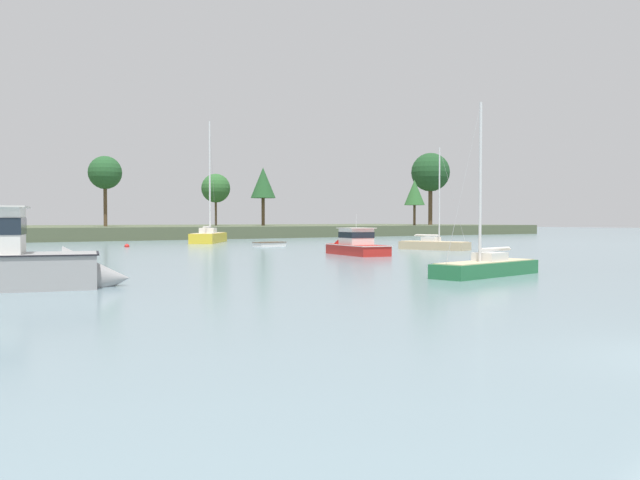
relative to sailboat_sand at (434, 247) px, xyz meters
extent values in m
cube|color=tan|center=(0.00, -0.01, -0.09)|extent=(3.53, 6.38, 1.18)
cube|color=#CCB78E|center=(0.00, -0.01, 0.52)|extent=(3.21, 5.96, 0.04)
cube|color=silver|center=(-0.09, 0.28, 0.72)|extent=(1.51, 1.63, 0.37)
cylinder|color=silver|center=(0.15, -0.48, 4.56)|extent=(0.12, 0.12, 8.04)
cylinder|color=silver|center=(-0.21, 0.69, 1.00)|extent=(0.81, 2.37, 0.10)
cylinder|color=silver|center=(-0.21, 0.69, 1.05)|extent=(0.78, 2.14, 0.14)
cylinder|color=#999999|center=(0.51, -1.65, 4.53)|extent=(0.74, 2.36, 8.00)
cube|color=gold|center=(-8.20, 27.95, -0.04)|extent=(7.71, 9.31, 1.83)
cube|color=#CCB78E|center=(-8.20, 27.95, 0.90)|extent=(7.12, 8.66, 0.04)
cube|color=silver|center=(-8.48, 27.56, 1.21)|extent=(2.58, 2.68, 0.58)
cylinder|color=silver|center=(-7.75, 28.57, 7.31)|extent=(0.19, 0.19, 12.79)
cylinder|color=silver|center=(-8.87, 27.02, 1.60)|extent=(2.37, 3.21, 0.15)
cylinder|color=silver|center=(-8.87, 27.02, 1.65)|extent=(2.13, 2.89, 0.14)
cylinder|color=#999999|center=(-6.63, 30.13, 7.29)|extent=(2.26, 3.14, 12.74)
cube|color=white|center=(-8.07, 14.40, -0.08)|extent=(3.20, 1.81, 0.57)
cube|color=brown|center=(-8.07, 14.40, 0.21)|extent=(3.33, 1.93, 0.05)
cube|color=tan|center=(-8.07, 14.40, 0.17)|extent=(0.25, 1.22, 0.03)
cone|color=gray|center=(-33.42, -16.20, 0.10)|extent=(3.03, 3.10, 2.55)
cube|color=#B2231E|center=(-10.76, -3.12, -0.03)|extent=(3.28, 6.40, 1.17)
cone|color=#B2231E|center=(-10.24, -0.11, -0.03)|extent=(2.30, 2.03, 2.04)
cube|color=silver|center=(-10.76, -3.12, 0.53)|extent=(3.39, 6.53, 0.05)
cube|color=silver|center=(-10.73, -2.95, 1.15)|extent=(2.16, 2.49, 1.18)
cube|color=#19232D|center=(-10.73, -2.95, 1.27)|extent=(2.21, 2.54, 0.43)
cube|color=beige|center=(-10.73, -2.95, 1.77)|extent=(2.50, 2.80, 0.06)
cylinder|color=silver|center=(-10.73, -2.95, 2.31)|extent=(0.03, 0.03, 1.01)
cube|color=#236B3D|center=(-17.30, -21.27, -0.10)|extent=(6.68, 2.75, 1.08)
cube|color=#CCB78E|center=(-17.30, -21.27, 0.46)|extent=(6.26, 2.49, 0.04)
cube|color=silver|center=(-16.98, -21.21, 0.67)|extent=(1.59, 1.31, 0.39)
cylinder|color=silver|center=(-17.81, -21.35, 4.06)|extent=(0.13, 0.13, 7.17)
cylinder|color=silver|center=(-16.53, -21.14, 0.97)|extent=(2.58, 0.53, 0.10)
cylinder|color=silver|center=(-16.53, -21.14, 1.02)|extent=(2.33, 0.53, 0.14)
cylinder|color=#999999|center=(-19.09, -21.57, 4.04)|extent=(2.58, 0.45, 7.12)
sphere|color=red|center=(-20.08, 20.63, -0.12)|extent=(0.46, 0.46, 0.46)
torus|color=#333338|center=(-20.08, 20.63, 0.15)|extent=(0.12, 0.12, 0.02)
cylinder|color=brown|center=(38.74, 44.93, 4.34)|extent=(0.44, 0.44, 5.75)
cone|color=#2D602D|center=(38.74, 44.93, 7.20)|extent=(3.59, 3.59, 4.39)
cylinder|color=brown|center=(7.89, 59.76, 4.04)|extent=(0.36, 0.36, 5.15)
sphere|color=#2D602D|center=(7.89, 59.76, 7.70)|extent=(4.80, 4.80, 4.80)
cylinder|color=brown|center=(14.19, 54.95, 5.18)|extent=(0.55, 0.55, 7.41)
cone|color=#235128|center=(14.19, 54.95, 8.59)|extent=(4.14, 4.14, 5.06)
cylinder|color=brown|center=(49.64, 52.37, 5.71)|extent=(0.79, 0.79, 8.48)
sphere|color=#1E4723|center=(49.64, 52.37, 11.61)|extent=(7.39, 7.39, 7.39)
cylinder|color=brown|center=(-12.01, 54.40, 4.80)|extent=(0.51, 0.51, 6.65)
sphere|color=#235128|center=(-12.01, 54.40, 9.19)|extent=(4.73, 4.73, 4.73)
camera|label=1|loc=(-40.82, -42.20, 2.34)|focal=37.65mm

